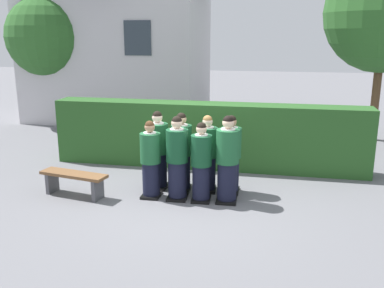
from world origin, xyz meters
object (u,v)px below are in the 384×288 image
Objects in this scene: student_rear_row_3 at (231,156)px; wooden_bench at (74,179)px; student_front_row_2 at (201,164)px; student_rear_row_2 at (207,155)px; student_rear_row_0 at (158,152)px; student_front_row_3 at (227,161)px; student_front_row_0 at (151,161)px; student_rear_row_1 at (181,154)px; student_front_row_1 at (177,160)px.

student_rear_row_3 is 1.11× the size of wooden_bench.
student_front_row_2 is 0.98× the size of student_rear_row_2.
wooden_bench is (-1.52, -0.79, -0.43)m from student_rear_row_0.
wooden_bench is (-2.55, -0.82, -0.40)m from student_rear_row_2.
student_front_row_2 is 0.50m from student_front_row_3.
student_front_row_3 is (0.49, 0.06, 0.07)m from student_front_row_2.
student_front_row_0 is at bearing 179.93° from student_front_row_2.
student_front_row_2 is at bearing -45.50° from student_rear_row_1.
student_rear_row_0 is (0.00, 0.52, 0.05)m from student_front_row_0.
student_front_row_3 reaches higher than student_rear_row_3.
student_rear_row_2 is 0.47m from student_rear_row_3.
student_rear_row_0 is (-1.50, 0.46, -0.02)m from student_front_row_3.
student_front_row_2 is 0.92× the size of student_front_row_3.
student_front_row_3 is at bearing -46.62° from student_rear_row_2.
wooden_bench is (-2.02, -0.78, -0.42)m from student_rear_row_1.
student_front_row_0 is 0.97× the size of student_rear_row_2.
student_rear_row_1 reaches higher than student_front_row_0.
student_front_row_3 is 1.03× the size of student_rear_row_0.
student_front_row_2 reaches higher than wooden_bench.
student_front_row_0 is 0.54m from student_front_row_1.
student_front_row_2 is at bearing -0.07° from student_front_row_0.
student_rear_row_3 is 3.16m from wooden_bench.
wooden_bench is at bearing -173.91° from student_front_row_3.
student_front_row_0 is at bearing -90.36° from student_rear_row_0.
student_rear_row_2 is 0.99× the size of student_rear_row_3.
student_rear_row_1 is 1.03× the size of student_rear_row_2.
student_rear_row_3 is at bearing 30.06° from student_front_row_1.
student_front_row_1 is 0.48m from student_front_row_2.
student_front_row_3 is (1.50, 0.06, 0.07)m from student_front_row_0.
student_front_row_3 is at bearing -17.21° from student_rear_row_0.
student_rear_row_3 is (1.00, 0.06, -0.01)m from student_rear_row_1.
student_front_row_2 is at bearing -130.95° from student_rear_row_3.
student_rear_row_1 is (-0.50, 0.51, 0.04)m from student_front_row_2.
student_front_row_1 is at bearing -132.62° from student_rear_row_2.
student_front_row_3 reaches higher than student_rear_row_0.
student_rear_row_3 is at bearing 49.05° from student_front_row_2.
student_rear_row_3 reaches higher than wooden_bench.
student_rear_row_2 is (0.02, 0.55, 0.02)m from student_front_row_2.
student_rear_row_2 is at bearing 4.50° from student_rear_row_1.
student_front_row_3 reaches higher than student_front_row_1.
student_front_row_3 is at bearing -24.53° from student_rear_row_1.
student_rear_row_1 is (0.50, -0.01, -0.01)m from student_rear_row_0.
student_rear_row_0 is at bearing 27.36° from wooden_bench.
student_rear_row_2 is at bearing 17.80° from wooden_bench.
student_front_row_1 is at bearing -86.72° from student_rear_row_1.
student_rear_row_2 is (1.03, 0.03, -0.03)m from student_rear_row_0.
student_front_row_1 is 0.50m from student_rear_row_1.
student_rear_row_3 is (1.51, 0.57, 0.03)m from student_front_row_0.
wooden_bench is at bearing -158.97° from student_rear_row_1.
student_front_row_2 is (0.47, -0.01, -0.05)m from student_front_row_1.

